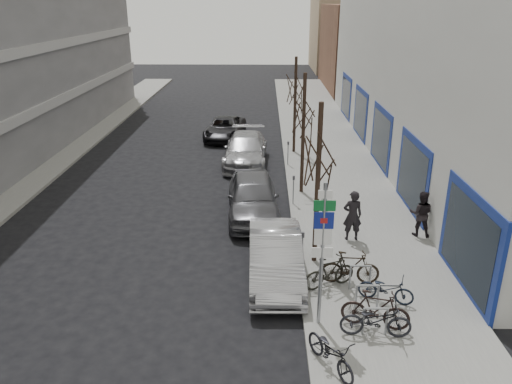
{
  "coord_description": "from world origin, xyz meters",
  "views": [
    {
      "loc": [
        0.91,
        -11.42,
        8.33
      ],
      "look_at": [
        0.61,
        5.05,
        2.0
      ],
      "focal_mm": 35.0,
      "sensor_mm": 36.0,
      "label": 1
    }
  ],
  "objects_px": {
    "tree_near": "(319,147)",
    "parked_car_mid": "(253,196)",
    "highway_sign_pole": "(322,247)",
    "pedestrian_far": "(421,213)",
    "parked_car_back": "(246,150)",
    "tree_far": "(296,83)",
    "bike_near_right": "(376,309)",
    "meter_mid": "(294,187)",
    "bike_mid_curb": "(386,287)",
    "pedestrian_near": "(352,215)",
    "tree_mid": "(304,106)",
    "meter_back": "(288,151)",
    "bike_far_inner": "(350,267)",
    "meter_front": "(302,246)",
    "bike_mid_inner": "(329,272)",
    "parked_car_front": "(275,257)",
    "bike_near_left": "(331,349)",
    "bike_far_curb": "(376,317)",
    "bike_rack": "(367,295)",
    "lane_car": "(225,128)"
  },
  "relations": [
    {
      "from": "meter_back",
      "to": "parked_car_front",
      "type": "bearing_deg",
      "value": -94.39
    },
    {
      "from": "tree_near",
      "to": "meter_back",
      "type": "height_order",
      "value": "tree_near"
    },
    {
      "from": "bike_near_left",
      "to": "bike_mid_curb",
      "type": "bearing_deg",
      "value": 26.25
    },
    {
      "from": "highway_sign_pole",
      "to": "tree_mid",
      "type": "height_order",
      "value": "tree_mid"
    },
    {
      "from": "parked_car_back",
      "to": "highway_sign_pole",
      "type": "bearing_deg",
      "value": -78.78
    },
    {
      "from": "bike_near_right",
      "to": "meter_front",
      "type": "bearing_deg",
      "value": 42.98
    },
    {
      "from": "bike_mid_curb",
      "to": "bike_far_inner",
      "type": "relative_size",
      "value": 0.88
    },
    {
      "from": "tree_far",
      "to": "parked_car_back",
      "type": "distance_m",
      "value": 4.69
    },
    {
      "from": "parked_car_front",
      "to": "pedestrian_near",
      "type": "bearing_deg",
      "value": 40.82
    },
    {
      "from": "tree_near",
      "to": "bike_far_curb",
      "type": "relative_size",
      "value": 2.98
    },
    {
      "from": "parked_car_front",
      "to": "pedestrian_far",
      "type": "height_order",
      "value": "pedestrian_far"
    },
    {
      "from": "bike_near_right",
      "to": "meter_mid",
      "type": "bearing_deg",
      "value": 25.74
    },
    {
      "from": "bike_far_inner",
      "to": "parked_car_front",
      "type": "distance_m",
      "value": 2.34
    },
    {
      "from": "tree_near",
      "to": "parked_car_back",
      "type": "height_order",
      "value": "tree_near"
    },
    {
      "from": "meter_back",
      "to": "bike_mid_curb",
      "type": "distance_m",
      "value": 13.14
    },
    {
      "from": "tree_near",
      "to": "bike_near_right",
      "type": "distance_m",
      "value": 5.16
    },
    {
      "from": "tree_near",
      "to": "parked_car_mid",
      "type": "distance_m",
      "value": 5.59
    },
    {
      "from": "tree_mid",
      "to": "meter_back",
      "type": "height_order",
      "value": "tree_mid"
    },
    {
      "from": "parked_car_front",
      "to": "parked_car_mid",
      "type": "relative_size",
      "value": 0.93
    },
    {
      "from": "tree_far",
      "to": "pedestrian_near",
      "type": "xyz_separation_m",
      "value": [
        1.49,
        -11.4,
        -3.01
      ]
    },
    {
      "from": "bike_far_inner",
      "to": "pedestrian_far",
      "type": "bearing_deg",
      "value": -38.65
    },
    {
      "from": "bike_near_left",
      "to": "bike_mid_inner",
      "type": "relative_size",
      "value": 1.03
    },
    {
      "from": "bike_near_left",
      "to": "bike_far_curb",
      "type": "bearing_deg",
      "value": 13.93
    },
    {
      "from": "lane_car",
      "to": "pedestrian_near",
      "type": "distance_m",
      "value": 15.89
    },
    {
      "from": "highway_sign_pole",
      "to": "pedestrian_far",
      "type": "distance_m",
      "value": 7.12
    },
    {
      "from": "tree_mid",
      "to": "bike_near_left",
      "type": "relative_size",
      "value": 3.12
    },
    {
      "from": "bike_rack",
      "to": "bike_mid_curb",
      "type": "height_order",
      "value": "bike_mid_curb"
    },
    {
      "from": "meter_front",
      "to": "bike_mid_curb",
      "type": "relative_size",
      "value": 0.8
    },
    {
      "from": "meter_front",
      "to": "bike_near_right",
      "type": "xyz_separation_m",
      "value": [
        1.72,
        -3.18,
        -0.21
      ]
    },
    {
      "from": "bike_mid_inner",
      "to": "tree_mid",
      "type": "bearing_deg",
      "value": -20.91
    },
    {
      "from": "meter_back",
      "to": "lane_car",
      "type": "distance_m",
      "value": 7.03
    },
    {
      "from": "bike_near_left",
      "to": "tree_mid",
      "type": "bearing_deg",
      "value": 59.87
    },
    {
      "from": "bike_rack",
      "to": "bike_near_right",
      "type": "bearing_deg",
      "value": -84.79
    },
    {
      "from": "meter_mid",
      "to": "pedestrian_far",
      "type": "distance_m",
      "value": 5.43
    },
    {
      "from": "tree_far",
      "to": "bike_near_left",
      "type": "relative_size",
      "value": 3.12
    },
    {
      "from": "bike_far_inner",
      "to": "meter_front",
      "type": "bearing_deg",
      "value": 59.22
    },
    {
      "from": "pedestrian_far",
      "to": "parked_car_back",
      "type": "bearing_deg",
      "value": -38.18
    },
    {
      "from": "tree_near",
      "to": "tree_far",
      "type": "relative_size",
      "value": 1.0
    },
    {
      "from": "bike_mid_curb",
      "to": "pedestrian_near",
      "type": "xyz_separation_m",
      "value": [
        -0.34,
        4.04,
        0.46
      ]
    },
    {
      "from": "tree_far",
      "to": "bike_mid_curb",
      "type": "height_order",
      "value": "tree_far"
    },
    {
      "from": "bike_far_curb",
      "to": "parked_car_front",
      "type": "bearing_deg",
      "value": 43.47
    },
    {
      "from": "highway_sign_pole",
      "to": "tree_mid",
      "type": "distance_m",
      "value": 10.15
    },
    {
      "from": "tree_mid",
      "to": "meter_mid",
      "type": "height_order",
      "value": "tree_mid"
    },
    {
      "from": "highway_sign_pole",
      "to": "tree_near",
      "type": "height_order",
      "value": "tree_near"
    },
    {
      "from": "bike_far_inner",
      "to": "pedestrian_far",
      "type": "xyz_separation_m",
      "value": [
        3.12,
        3.46,
        0.33
      ]
    },
    {
      "from": "bike_rack",
      "to": "parked_car_mid",
      "type": "height_order",
      "value": "parked_car_mid"
    },
    {
      "from": "tree_far",
      "to": "bike_near_right",
      "type": "height_order",
      "value": "tree_far"
    },
    {
      "from": "tree_far",
      "to": "meter_mid",
      "type": "distance_m",
      "value": 8.62
    },
    {
      "from": "tree_far",
      "to": "bike_mid_curb",
      "type": "relative_size",
      "value": 3.44
    },
    {
      "from": "bike_far_inner",
      "to": "pedestrian_near",
      "type": "bearing_deg",
      "value": -6.61
    }
  ]
}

